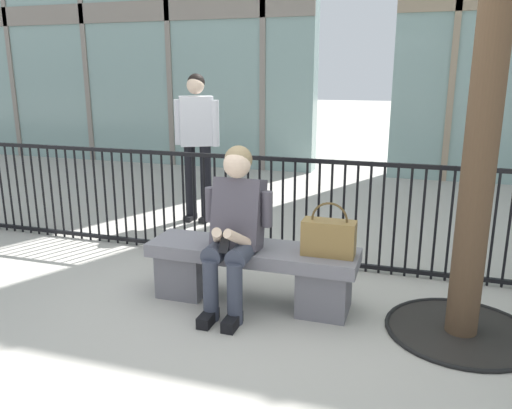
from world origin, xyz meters
The scene contains 6 objects.
ground_plane centered at (0.00, 0.00, 0.00)m, with size 60.00×60.00×0.00m, color #B2ADA3.
stone_bench centered at (0.00, 0.00, 0.27)m, with size 1.60×0.44×0.45m.
seated_person_with_phone centered at (-0.09, -0.13, 0.65)m, with size 0.52×0.66×1.21m.
handbag_on_bench centered at (0.58, -0.01, 0.59)m, with size 0.38×0.16×0.39m.
bystander_at_railing centered at (-1.31, 1.93, 1.00)m, with size 0.55×0.37×1.71m.
plaza_railing centered at (0.00, 0.89, 0.50)m, with size 7.98×0.04×0.99m.
Camera 1 is at (1.15, -3.43, 1.72)m, focal length 35.61 mm.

